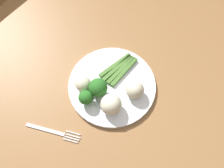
% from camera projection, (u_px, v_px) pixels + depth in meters
% --- Properties ---
extents(ground_plane, '(6.00, 6.00, 0.02)m').
position_uv_depth(ground_plane, '(115.00, 131.00, 1.53)').
color(ground_plane, tan).
extents(dining_table, '(1.36, 1.02, 0.76)m').
position_uv_depth(dining_table, '(117.00, 84.00, 0.92)').
color(dining_table, olive).
rests_on(dining_table, ground_plane).
extents(chair, '(0.45, 0.45, 0.87)m').
position_uv_depth(chair, '(22.00, 10.00, 1.27)').
color(chair, '#9E754C').
rests_on(chair, ground_plane).
extents(plate, '(0.27, 0.27, 0.01)m').
position_uv_depth(plate, '(112.00, 86.00, 0.80)').
color(plate, white).
rests_on(plate, dining_table).
extents(asparagus_bundle, '(0.13, 0.08, 0.01)m').
position_uv_depth(asparagus_bundle, '(119.00, 69.00, 0.81)').
color(asparagus_bundle, '#47752D').
rests_on(asparagus_bundle, plate).
extents(broccoli_front, '(0.06, 0.06, 0.07)m').
position_uv_depth(broccoli_front, '(98.00, 88.00, 0.75)').
color(broccoli_front, '#568E33').
rests_on(broccoli_front, plate).
extents(broccoli_back, '(0.04, 0.04, 0.05)m').
position_uv_depth(broccoli_back, '(86.00, 98.00, 0.74)').
color(broccoli_back, '#568E33').
rests_on(broccoli_back, plate).
extents(cauliflower_edge, '(0.06, 0.06, 0.06)m').
position_uv_depth(cauliflower_edge, '(135.00, 90.00, 0.76)').
color(cauliflower_edge, beige).
rests_on(cauliflower_edge, plate).
extents(cauliflower_front_left, '(0.06, 0.06, 0.06)m').
position_uv_depth(cauliflower_front_left, '(111.00, 104.00, 0.73)').
color(cauliflower_front_left, silver).
rests_on(cauliflower_front_left, plate).
extents(cauliflower_right, '(0.05, 0.05, 0.05)m').
position_uv_depth(cauliflower_right, '(83.00, 84.00, 0.77)').
color(cauliflower_right, beige).
rests_on(cauliflower_right, plate).
extents(fork, '(0.06, 0.16, 0.00)m').
position_uv_depth(fork, '(54.00, 132.00, 0.74)').
color(fork, silver).
rests_on(fork, dining_table).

